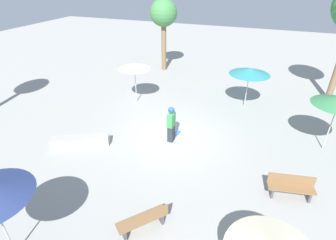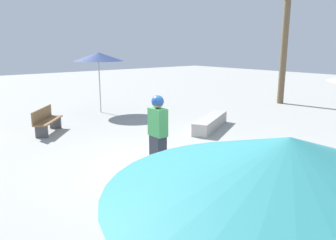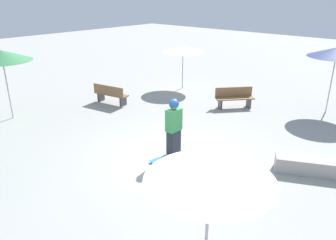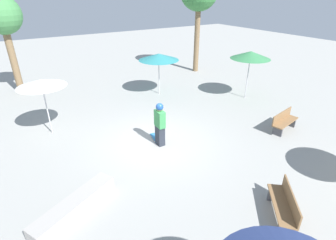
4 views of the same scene
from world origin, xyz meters
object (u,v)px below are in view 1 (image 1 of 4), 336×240
(bench_near, at_px, (143,220))
(bench_far, at_px, (291,187))
(palm_tree_center_left, at_px, (164,15))
(skateboard, at_px, (175,134))
(concrete_ledge, at_px, (80,141))
(skater_main, at_px, (171,123))
(shade_umbrella_white, at_px, (134,66))
(shade_umbrella_teal, at_px, (250,71))

(bench_near, bearing_deg, bench_far, -13.01)
(bench_far, bearing_deg, palm_tree_center_left, -61.40)
(skateboard, xyz_separation_m, concrete_ledge, (-3.83, -2.31, 0.16))
(skater_main, xyz_separation_m, palm_tree_center_left, (-4.10, 9.46, 3.26))
(skater_main, xyz_separation_m, shade_umbrella_white, (-3.49, 3.28, 1.29))
(skater_main, bearing_deg, concrete_ledge, 117.34)
(palm_tree_center_left, bearing_deg, shade_umbrella_white, -84.34)
(concrete_ledge, height_order, bench_far, bench_far)
(bench_near, distance_m, bench_far, 5.32)
(skater_main, height_order, concrete_ledge, skater_main)
(shade_umbrella_white, bearing_deg, concrete_ledge, -93.46)
(bench_near, relative_size, shade_umbrella_white, 0.63)
(skater_main, xyz_separation_m, bench_near, (0.90, -4.97, -0.53))
(skater_main, bearing_deg, shade_umbrella_teal, -28.36)
(concrete_ledge, relative_size, shade_umbrella_teal, 1.08)
(skater_main, xyz_separation_m, shade_umbrella_teal, (2.84, 4.96, 1.22))
(concrete_ledge, xyz_separation_m, palm_tree_center_left, (-0.30, 11.31, 4.00))
(concrete_ledge, bearing_deg, shade_umbrella_teal, 45.69)
(skateboard, distance_m, shade_umbrella_teal, 5.71)
(skater_main, relative_size, concrete_ledge, 0.69)
(bench_far, xyz_separation_m, shade_umbrella_teal, (-2.34, 6.78, 1.76))
(concrete_ledge, relative_size, palm_tree_center_left, 0.48)
(shade_umbrella_teal, bearing_deg, skateboard, -122.03)
(shade_umbrella_white, bearing_deg, skateboard, -38.64)
(concrete_ledge, height_order, palm_tree_center_left, palm_tree_center_left)
(concrete_ledge, height_order, bench_near, bench_near)
(skater_main, relative_size, bench_near, 1.18)
(skater_main, distance_m, concrete_ledge, 4.29)
(bench_far, distance_m, palm_tree_center_left, 15.10)
(shade_umbrella_teal, xyz_separation_m, palm_tree_center_left, (-6.95, 4.50, 2.03))
(concrete_ledge, bearing_deg, skateboard, 31.11)
(skateboard, distance_m, bench_far, 5.65)
(bench_near, xyz_separation_m, bench_far, (4.28, 3.15, 0.00))
(bench_far, height_order, shade_umbrella_teal, shade_umbrella_teal)
(shade_umbrella_teal, xyz_separation_m, shade_umbrella_white, (-6.33, -1.68, 0.06))
(bench_far, xyz_separation_m, palm_tree_center_left, (-9.29, 11.28, 3.79))
(concrete_ledge, distance_m, bench_far, 8.99)
(concrete_ledge, distance_m, bench_near, 5.65)
(shade_umbrella_white, height_order, palm_tree_center_left, palm_tree_center_left)
(skateboard, bearing_deg, bench_near, -159.88)
(shade_umbrella_white, bearing_deg, shade_umbrella_teal, 14.83)
(skater_main, bearing_deg, bench_near, -168.26)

